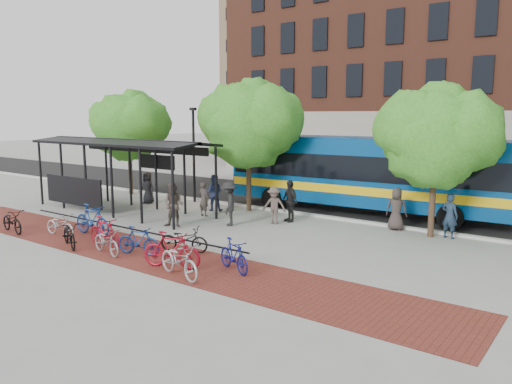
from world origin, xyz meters
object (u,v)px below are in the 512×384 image
Objects in this scene: bike_3 at (92,220)px; tree_a at (130,123)px; bike_10 at (179,260)px; bike_7 at (139,241)px; bike_9 at (172,250)px; tree_c at (439,133)px; bike_11 at (234,255)px; pedestrian_0 at (148,188)px; bike_5 at (104,232)px; pedestrian_8 at (174,205)px; bike_6 at (107,241)px; bike_8 at (184,239)px; tree_b at (251,121)px; bike_0 at (12,221)px; pedestrian_4 at (290,201)px; bus at (365,170)px; lamp_post_left at (194,152)px; bike_4 at (70,234)px; pedestrian_3 at (274,205)px; pedestrian_7 at (450,216)px; bus_shelter at (119,151)px; pedestrian_9 at (229,204)px; pedestrian_6 at (396,209)px; pedestrian_2 at (214,193)px; pedestrian_1 at (204,199)px.

tree_a is at bearing 41.21° from bike_3.
bike_3 is 6.69m from bike_10.
bike_7 is 2.05m from bike_9.
tree_a reaches higher than tree_c.
pedestrian_0 is (-11.23, 6.43, 0.34)m from bike_11.
bike_5 is 3.87m from pedestrian_8.
bike_9 is at bearing -35.18° from tree_a.
bike_6 is 1.00× the size of bike_8.
bike_0 is (-4.96, -9.49, -3.98)m from tree_b.
pedestrian_4 reaches higher than bike_6.
bus is at bearing 11.62° from tree_a.
pedestrian_8 reaches higher than bike_0.
pedestrian_4 reaches higher than bike_10.
lamp_post_left is 10.51m from bike_8.
tree_c is at bearing -1.10° from lamp_post_left.
bike_4 is 8.49m from pedestrian_3.
pedestrian_7 reaches higher than bike_9.
bus_shelter is 5.56× the size of pedestrian_8.
bus_shelter is 15.44m from pedestrian_7.
bike_4 is (4.15, -5.59, -2.53)m from bus_shelter.
pedestrian_9 is at bearing -17.46° from tree_a.
tree_c is 11.02m from bike_10.
bus_shelter is 13.41m from pedestrian_6.
pedestrian_2 is 1.03× the size of pedestrian_7.
pedestrian_8 is (-1.20, 4.34, 0.50)m from bike_6.
pedestrian_0 is at bearing 52.02° from bike_6.
pedestrian_0 reaches higher than bike_10.
bike_5 is at bearing 66.25° from bike_9.
bike_8 is 0.99× the size of pedestrian_6.
bike_5 is at bearing -114.67° from bike_3.
lamp_post_left is at bearing 176.50° from tree_b.
bike_3 is 7.44m from bike_11.
bike_5 is at bearing -60.61° from pedestrian_0.
pedestrian_7 is at bearing 0.84° from tree_b.
bike_11 is (14.49, -8.07, -3.73)m from tree_a.
tree_c is 3.10× the size of pedestrian_9.
lamp_post_left reaches higher than pedestrian_1.
pedestrian_0 is 8.70m from pedestrian_4.
bus_shelter reaches higher than bike_6.
tree_c reaches higher than bus_shelter.
bike_3 reaches higher than bike_7.
pedestrian_9 is (5.36, -3.48, -1.79)m from lamp_post_left.
pedestrian_9 is at bearing -8.97° from bike_5.
pedestrian_1 is at bearing -166.69° from tree_c.
bike_0 is 1.11× the size of pedestrian_3.
lamp_post_left is 4.49m from pedestrian_1.
pedestrian_2 reaches higher than bike_9.
bus is 7.37× the size of bike_5.
bike_5 reaches higher than bike_8.
pedestrian_7 is at bearing -32.00° from bike_6.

